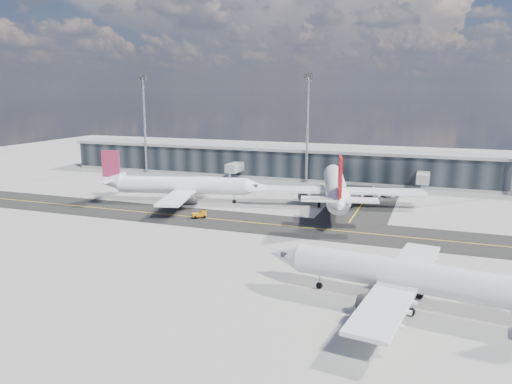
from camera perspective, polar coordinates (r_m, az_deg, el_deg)
ground at (r=91.21m, az=-1.77°, el=-4.08°), size 300.00×300.00×0.00m
taxiway_lanes at (r=99.72m, az=2.62°, el=-2.72°), size 180.00×63.00×0.03m
terminal_concourse at (r=141.80m, az=6.51°, el=3.16°), size 152.00×19.80×8.80m
floodlight_masts at (r=133.90m, az=5.90°, el=7.64°), size 102.50×0.70×28.90m
airliner_af at (r=112.18m, az=-8.66°, el=0.74°), size 38.32×32.94×11.45m
airliner_redtail at (r=107.09m, az=9.06°, el=0.54°), size 38.23×44.49×13.28m
airliner_near at (r=60.63m, az=17.57°, el=-9.28°), size 36.29×31.04×10.75m
baggage_tug at (r=98.28m, az=-6.34°, el=-2.48°), size 2.98×2.58×1.71m
service_van at (r=121.84m, az=14.75°, el=-0.12°), size 4.54×5.83×1.47m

